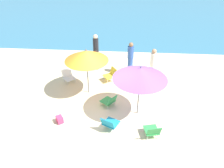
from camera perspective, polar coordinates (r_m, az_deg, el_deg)
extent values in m
plane|color=beige|center=(9.37, -2.78, -5.27)|extent=(40.00, 40.00, 0.00)
cube|color=teal|center=(21.30, 1.42, 17.19)|extent=(40.00, 16.00, 0.01)
cylinder|color=#4C4C51|center=(9.61, -6.14, 2.86)|extent=(0.04, 0.04, 2.01)
cone|color=orange|center=(9.24, -6.43, 7.09)|extent=(1.78, 1.78, 0.43)
sphere|color=#4C4C51|center=(9.13, -6.52, 8.48)|extent=(0.06, 0.06, 0.06)
cylinder|color=#4C4C51|center=(8.42, 6.71, -1.94)|extent=(0.04, 0.04, 2.00)
cone|color=#8E56C6|center=(8.00, 7.07, 2.68)|extent=(1.96, 1.96, 0.43)
sphere|color=#4C4C51|center=(7.88, 7.19, 4.22)|extent=(0.06, 0.06, 0.06)
cube|color=gold|center=(10.73, -0.76, 1.98)|extent=(0.65, 0.65, 0.03)
cube|color=gold|center=(10.74, 0.37, 3.14)|extent=(0.38, 0.48, 0.35)
cylinder|color=silver|center=(10.59, -1.12, 0.61)|extent=(0.02, 0.02, 0.25)
cylinder|color=silver|center=(10.88, -2.09, 1.55)|extent=(0.02, 0.02, 0.25)
cylinder|color=silver|center=(10.74, 0.59, 1.13)|extent=(0.02, 0.02, 0.25)
cylinder|color=silver|center=(11.03, -0.40, 2.04)|extent=(0.02, 0.02, 0.25)
cube|color=#33934C|center=(9.22, -1.09, -4.26)|extent=(0.67, 0.67, 0.03)
cube|color=#33934C|center=(8.98, 0.06, -4.08)|extent=(0.40, 0.45, 0.32)
cylinder|color=silver|center=(9.29, -2.74, -4.85)|extent=(0.02, 0.02, 0.20)
cylinder|color=silver|center=(9.50, -1.12, -3.84)|extent=(0.02, 0.02, 0.20)
cylinder|color=silver|center=(9.08, -1.05, -5.86)|extent=(0.02, 0.02, 0.20)
cylinder|color=silver|center=(9.29, 0.57, -4.79)|extent=(0.02, 0.02, 0.20)
cube|color=teal|center=(8.23, -0.21, -9.70)|extent=(0.66, 0.65, 0.03)
cube|color=teal|center=(7.95, -1.16, -9.82)|extent=(0.51, 0.35, 0.35)
cylinder|color=silver|center=(8.51, -0.72, -9.05)|extent=(0.02, 0.02, 0.20)
cylinder|color=silver|center=(8.36, 1.67, -9.97)|extent=(0.02, 0.02, 0.20)
cylinder|color=silver|center=(8.27, -2.11, -10.59)|extent=(0.02, 0.02, 0.20)
cylinder|color=silver|center=(8.12, 0.33, -11.57)|extent=(0.02, 0.02, 0.20)
cube|color=white|center=(10.86, -10.58, 1.40)|extent=(0.64, 0.64, 0.03)
cube|color=white|center=(10.94, -11.27, 2.82)|extent=(0.45, 0.43, 0.40)
cylinder|color=silver|center=(10.85, -9.22, 0.84)|extent=(0.02, 0.02, 0.19)
cylinder|color=silver|center=(10.72, -10.96, 0.19)|extent=(0.02, 0.02, 0.19)
cylinder|color=silver|center=(11.12, -10.10, 1.60)|extent=(0.02, 0.02, 0.19)
cylinder|color=silver|center=(10.99, -11.81, 0.98)|extent=(0.02, 0.02, 0.19)
cube|color=#33934C|center=(8.06, 9.78, -11.28)|extent=(0.56, 0.60, 0.03)
cube|color=#33934C|center=(7.75, 10.49, -11.60)|extent=(0.48, 0.24, 0.38)
cylinder|color=silver|center=(8.24, 8.05, -11.08)|extent=(0.02, 0.02, 0.21)
cylinder|color=silver|center=(8.33, 10.54, -10.76)|extent=(0.02, 0.02, 0.21)
cylinder|color=silver|center=(7.97, 8.82, -13.09)|extent=(0.02, 0.02, 0.21)
cylinder|color=silver|center=(8.06, 11.40, -12.72)|extent=(0.02, 0.02, 0.21)
cylinder|color=black|center=(11.70, -3.92, 5.86)|extent=(0.23, 0.23, 0.95)
cylinder|color=black|center=(11.35, -4.08, 9.57)|extent=(0.27, 0.27, 0.70)
sphere|color=beige|center=(11.18, -4.17, 11.72)|extent=(0.22, 0.22, 0.22)
cylinder|color=silver|center=(10.93, 9.94, 2.95)|extent=(0.23, 0.23, 0.83)
cylinder|color=silver|center=(10.60, 10.30, 6.19)|extent=(0.27, 0.27, 0.56)
sphere|color=tan|center=(10.44, 10.50, 8.06)|extent=(0.21, 0.21, 0.21)
cylinder|color=#2D519E|center=(11.24, 4.53, 4.50)|extent=(0.25, 0.25, 0.90)
cylinder|color=#2D519E|center=(10.91, 4.70, 7.90)|extent=(0.29, 0.29, 0.57)
sphere|color=#896042|center=(10.75, 4.79, 9.77)|extent=(0.21, 0.21, 0.21)
cube|color=#DB3866|center=(8.72, -12.93, -8.63)|extent=(0.34, 0.35, 0.25)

